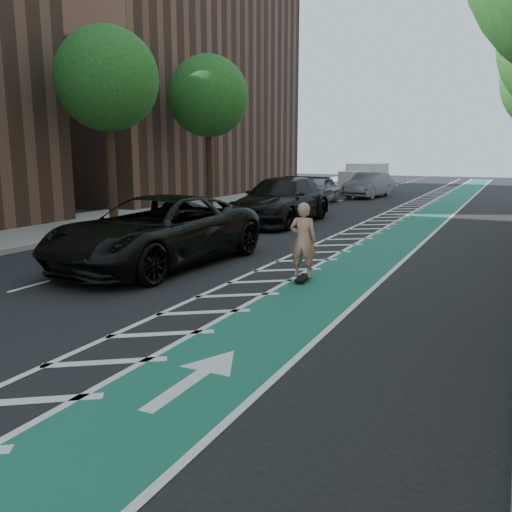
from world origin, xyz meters
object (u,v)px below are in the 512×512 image
Objects in this scene: barrel_a at (155,235)px; suv_far at (281,201)px; suv_near at (157,231)px; skateboarder at (303,240)px.

suv_far is at bearing 80.07° from barrel_a.
barrel_a is (-1.28, -7.32, -0.57)m from suv_far.
suv_near reaches higher than barrel_a.
skateboarder is at bearing 3.16° from suv_near.
barrel_a is at bearing -27.99° from skateboarder.
skateboarder reaches higher than suv_near.
skateboarder is at bearing -64.29° from suv_far.
suv_near is (-4.26, 0.03, -0.07)m from skateboarder.
suv_near is at bearing -87.81° from suv_far.
suv_far is (-0.44, 9.52, 0.02)m from suv_near.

